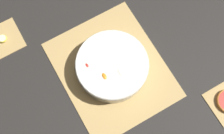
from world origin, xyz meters
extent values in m
plane|color=black|center=(0.00, 0.00, 0.00)|extent=(6.00, 6.00, 0.00)
cube|color=tan|center=(0.00, 0.00, 0.00)|extent=(0.43, 0.36, 0.01)
cube|color=#4C381E|center=(-0.17, 0.00, 0.00)|extent=(0.01, 0.35, 0.00)
cube|color=#4C381E|center=(-0.12, 0.00, 0.00)|extent=(0.01, 0.35, 0.00)
cube|color=#4C381E|center=(-0.07, 0.00, 0.00)|extent=(0.01, 0.35, 0.00)
cube|color=#4C381E|center=(-0.02, 0.00, 0.00)|extent=(0.01, 0.35, 0.00)
cube|color=#4C381E|center=(0.02, 0.00, 0.00)|extent=(0.01, 0.35, 0.00)
cube|color=#4C381E|center=(0.07, 0.00, 0.00)|extent=(0.01, 0.35, 0.00)
cube|color=#4C381E|center=(0.12, 0.00, 0.00)|extent=(0.01, 0.35, 0.00)
cube|color=#4C381E|center=(0.17, 0.00, 0.00)|extent=(0.01, 0.35, 0.00)
cube|color=tan|center=(0.30, 0.29, 0.00)|extent=(0.13, 0.13, 0.01)
cube|color=#4C381E|center=(0.26, 0.29, 0.00)|extent=(0.00, 0.13, 0.00)
cube|color=#4C381E|center=(0.29, 0.29, 0.00)|extent=(0.00, 0.13, 0.00)
cube|color=#4C381E|center=(0.32, 0.29, 0.00)|extent=(0.00, 0.13, 0.00)
cylinder|color=silver|center=(0.00, 0.00, 0.04)|extent=(0.25, 0.25, 0.07)
torus|color=silver|center=(0.00, 0.00, 0.06)|extent=(0.26, 0.26, 0.01)
cylinder|color=beige|center=(0.03, 0.07, 0.04)|extent=(0.03, 0.03, 0.01)
cylinder|color=beige|center=(-0.02, -0.03, 0.02)|extent=(0.03, 0.03, 0.01)
cylinder|color=beige|center=(0.07, 0.07, 0.05)|extent=(0.03, 0.03, 0.01)
cylinder|color=beige|center=(-0.06, 0.05, 0.06)|extent=(0.03, 0.03, 0.01)
cylinder|color=beige|center=(0.06, -0.03, 0.04)|extent=(0.03, 0.03, 0.01)
cylinder|color=beige|center=(0.03, -0.06, 0.05)|extent=(0.03, 0.03, 0.01)
cylinder|color=beige|center=(-0.05, 0.08, 0.07)|extent=(0.03, 0.03, 0.01)
cylinder|color=beige|center=(-0.05, -0.06, 0.06)|extent=(0.03, 0.03, 0.01)
cylinder|color=beige|center=(-0.08, -0.02, 0.06)|extent=(0.03, 0.03, 0.01)
cube|color=#EFEACC|center=(0.00, 0.05, 0.02)|extent=(0.03, 0.03, 0.03)
cube|color=#EFEACC|center=(0.02, -0.03, 0.05)|extent=(0.03, 0.03, 0.03)
cube|color=#EFEACC|center=(0.07, 0.03, 0.04)|extent=(0.03, 0.03, 0.03)
cube|color=#EFEACC|center=(0.04, 0.09, 0.02)|extent=(0.02, 0.02, 0.02)
cube|color=#EFEACC|center=(-0.05, -0.09, 0.06)|extent=(0.02, 0.02, 0.02)
cube|color=#EFEACC|center=(0.10, 0.00, 0.02)|extent=(0.03, 0.03, 0.03)
cube|color=#EFEACC|center=(0.07, -0.07, 0.03)|extent=(0.03, 0.03, 0.03)
cube|color=#EFEACC|center=(0.01, 0.03, 0.05)|extent=(0.03, 0.03, 0.03)
cube|color=#EFEACC|center=(0.02, -0.08, 0.02)|extent=(0.03, 0.03, 0.03)
cube|color=#EFEACC|center=(-0.01, 0.10, 0.05)|extent=(0.02, 0.02, 0.02)
cube|color=#EFEACC|center=(-0.04, -0.02, 0.06)|extent=(0.02, 0.02, 0.02)
cube|color=#EFEACC|center=(-0.01, -0.10, 0.05)|extent=(0.02, 0.02, 0.02)
cube|color=#EFEACC|center=(0.04, -0.04, 0.02)|extent=(0.02, 0.02, 0.02)
cube|color=#EFEACC|center=(0.08, -0.01, 0.05)|extent=(0.02, 0.02, 0.02)
ellipsoid|color=orange|center=(-0.06, -0.03, 0.02)|extent=(0.03, 0.02, 0.01)
ellipsoid|color=orange|center=(-0.03, 0.05, 0.07)|extent=(0.03, 0.02, 0.01)
ellipsoid|color=red|center=(-0.08, 0.05, 0.03)|extent=(0.03, 0.02, 0.01)
ellipsoid|color=red|center=(0.04, 0.08, 0.07)|extent=(0.03, 0.01, 0.01)
ellipsoid|color=orange|center=(0.01, -0.02, 0.02)|extent=(0.04, 0.02, 0.02)
cylinder|color=beige|center=(0.30, 0.29, 0.01)|extent=(0.03, 0.03, 0.01)
torus|color=yellow|center=(0.30, 0.29, 0.01)|extent=(0.03, 0.03, 0.01)
camera|label=1|loc=(-0.29, 0.17, 1.08)|focal=50.00mm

